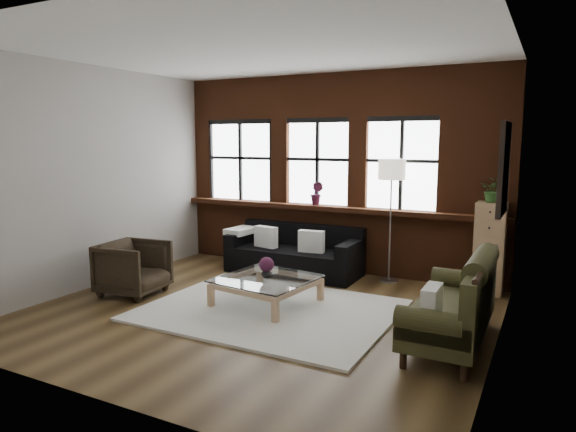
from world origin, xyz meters
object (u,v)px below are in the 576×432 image
at_px(floor_lamp, 390,216).
at_px(coffee_table, 267,292).
at_px(vintage_settee, 450,300).
at_px(armchair, 133,268).
at_px(dark_sofa, 294,250).
at_px(drawer_chest, 490,248).
at_px(vase, 267,273).

bearing_deg(floor_lamp, coffee_table, -120.42).
height_order(vintage_settee, coffee_table, vintage_settee).
bearing_deg(armchair, dark_sofa, -42.54).
bearing_deg(floor_lamp, drawer_chest, 2.40).
height_order(vintage_settee, vase, vintage_settee).
height_order(dark_sofa, armchair, dark_sofa).
bearing_deg(vase, armchair, -167.59).
xyz_separation_m(vase, drawer_chest, (2.50, 1.91, 0.21)).
height_order(vase, drawer_chest, drawer_chest).
xyz_separation_m(armchair, floor_lamp, (2.99, 2.27, 0.63)).
relative_size(dark_sofa, armchair, 2.62).
relative_size(vintage_settee, vase, 13.16).
bearing_deg(dark_sofa, coffee_table, -75.45).
bearing_deg(armchair, vase, -84.07).
distance_m(dark_sofa, drawer_chest, 2.94).
distance_m(drawer_chest, floor_lamp, 1.46).
xyz_separation_m(vintage_settee, coffee_table, (-2.35, 0.24, -0.31)).
xyz_separation_m(dark_sofa, coffee_table, (0.42, -1.62, -0.21)).
bearing_deg(vase, coffee_table, 180.00).
bearing_deg(vintage_settee, drawer_chest, 86.11).
bearing_deg(floor_lamp, vase, -120.42).
xyz_separation_m(drawer_chest, floor_lamp, (-1.41, -0.06, 0.36)).
distance_m(dark_sofa, vintage_settee, 3.33).
xyz_separation_m(vintage_settee, vase, (-2.35, 0.24, -0.05)).
height_order(vase, floor_lamp, floor_lamp).
distance_m(vintage_settee, drawer_chest, 2.16).
relative_size(dark_sofa, vase, 15.42).
bearing_deg(floor_lamp, armchair, -142.78).
height_order(dark_sofa, vase, dark_sofa).
bearing_deg(coffee_table, drawer_chest, 37.42).
xyz_separation_m(vintage_settee, drawer_chest, (0.15, 2.15, 0.16)).
bearing_deg(vintage_settee, vase, 174.22).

